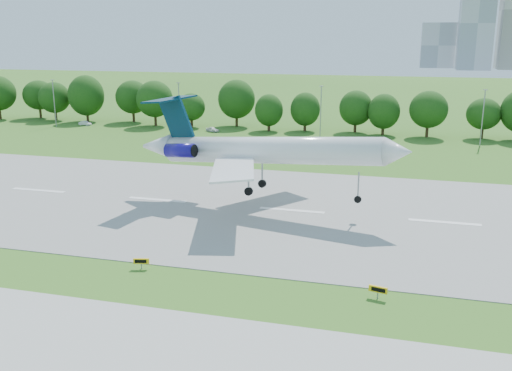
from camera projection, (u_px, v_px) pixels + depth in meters
name	position (u px, v px, depth m)	size (l,w,h in m)	color
ground	(58.00, 265.00, 59.85)	(600.00, 600.00, 0.00)	#2D5917
runway	(158.00, 200.00, 83.18)	(400.00, 45.00, 0.08)	gray
tree_line	(268.00, 105.00, 144.15)	(288.40, 8.40, 10.40)	#382314
light_poles	(248.00, 109.00, 135.41)	(175.90, 0.25, 12.19)	gray
airliner	(256.00, 149.00, 77.63)	(39.56, 28.43, 12.78)	white
taxi_sign_centre	(141.00, 261.00, 58.54)	(1.62, 0.58, 1.14)	gray
taxi_sign_right	(378.00, 290.00, 51.91)	(1.73, 0.57, 1.22)	gray
service_vehicle_a	(85.00, 123.00, 151.98)	(1.20, 3.44, 1.13)	silver
service_vehicle_b	(213.00, 129.00, 141.49)	(1.48, 3.68, 1.25)	silver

